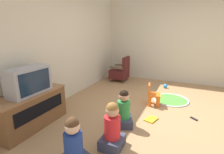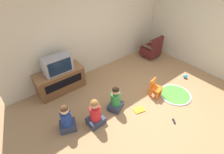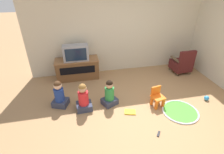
% 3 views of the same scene
% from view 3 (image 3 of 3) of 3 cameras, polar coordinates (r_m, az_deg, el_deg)
% --- Properties ---
extents(ground_plane, '(30.00, 30.00, 0.00)m').
position_cam_3_polar(ground_plane, '(4.28, 12.58, -11.57)').
color(ground_plane, '#9E754C').
extents(wall_back, '(5.53, 0.12, 2.81)m').
position_cam_3_polar(wall_back, '(5.58, 2.01, 15.69)').
color(wall_back, beige).
rests_on(wall_back, ground_plane).
extents(tv_cabinet, '(1.29, 0.53, 0.63)m').
position_cam_3_polar(tv_cabinet, '(5.50, -11.19, 2.80)').
color(tv_cabinet, brown).
rests_on(tv_cabinet, ground_plane).
extents(television, '(0.73, 0.32, 0.47)m').
position_cam_3_polar(television, '(5.23, -11.74, 7.74)').
color(television, '#939399').
rests_on(television, tv_cabinet).
extents(black_armchair, '(0.59, 0.59, 0.83)m').
position_cam_3_polar(black_armchair, '(6.14, 21.86, 4.08)').
color(black_armchair, brown).
rests_on(black_armchair, ground_plane).
extents(yellow_kid_chair, '(0.33, 0.32, 0.49)m').
position_cam_3_polar(yellow_kid_chair, '(4.44, 14.60, -6.74)').
color(yellow_kid_chair, orange).
rests_on(yellow_kid_chair, ground_plane).
extents(play_mat, '(0.85, 0.85, 0.04)m').
position_cam_3_polar(play_mat, '(4.52, 21.39, -10.45)').
color(play_mat, green).
rests_on(play_mat, ground_plane).
extents(child_watching_left, '(0.38, 0.34, 0.71)m').
position_cam_3_polar(child_watching_left, '(4.17, -9.30, -6.99)').
color(child_watching_left, '#33384C').
rests_on(child_watching_left, ground_plane).
extents(child_watching_center, '(0.44, 0.42, 0.70)m').
position_cam_3_polar(child_watching_center, '(4.42, -16.81, -5.73)').
color(child_watching_center, '#33384C').
rests_on(child_watching_center, ground_plane).
extents(child_watching_right, '(0.45, 0.43, 0.68)m').
position_cam_3_polar(child_watching_right, '(4.28, -0.84, -5.61)').
color(child_watching_right, '#33384C').
rests_on(child_watching_right, ground_plane).
extents(toy_ball, '(0.12, 0.12, 0.12)m').
position_cam_3_polar(toy_ball, '(5.16, 28.50, -6.05)').
color(toy_ball, '#3399E5').
rests_on(toy_ball, ground_plane).
extents(book, '(0.30, 0.25, 0.02)m').
position_cam_3_polar(book, '(4.23, 5.90, -11.28)').
color(book, gold).
rests_on(book, ground_plane).
extents(remote_control, '(0.13, 0.15, 0.02)m').
position_cam_3_polar(remote_control, '(3.86, 14.96, -17.48)').
color(remote_control, black).
rests_on(remote_control, ground_plane).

